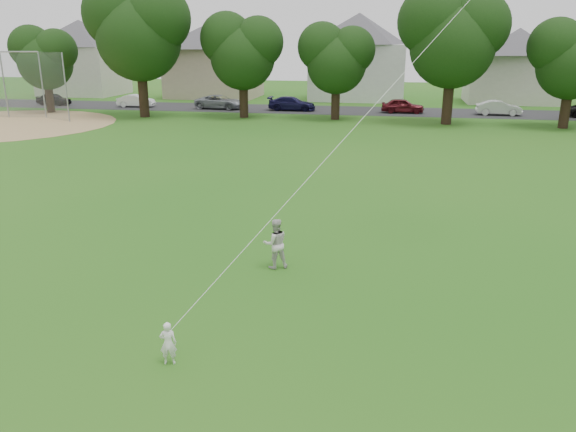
# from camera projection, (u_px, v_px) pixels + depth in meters

# --- Properties ---
(ground) EXTENTS (160.00, 160.00, 0.00)m
(ground) POSITION_uv_depth(u_px,v_px,m) (188.00, 340.00, 12.10)
(ground) COLOR #1F5E15
(ground) RESTS_ON ground
(street) EXTENTS (90.00, 7.00, 0.01)m
(street) POSITION_uv_depth(u_px,v_px,m) (349.00, 110.00, 51.48)
(street) COLOR #2D2D30
(street) RESTS_ON ground
(toddler) EXTENTS (0.38, 0.30, 0.92)m
(toddler) POSITION_uv_depth(u_px,v_px,m) (168.00, 343.00, 11.10)
(toddler) COLOR white
(toddler) RESTS_ON ground
(older_boy) EXTENTS (0.87, 0.80, 1.45)m
(older_boy) POSITION_uv_depth(u_px,v_px,m) (275.00, 244.00, 15.75)
(older_boy) COLOR beige
(older_boy) RESTS_ON ground
(kite) EXTENTS (3.81, 4.81, 12.96)m
(kite) POSITION_uv_depth(u_px,v_px,m) (356.00, 126.00, 13.44)
(kite) COLOR white
(kite) RESTS_ON ground
(baseball_backstop) EXTENTS (11.96, 3.62, 5.29)m
(baseball_backstop) POSITION_uv_depth(u_px,v_px,m) (1.00, 86.00, 45.51)
(baseball_backstop) COLOR gray
(baseball_backstop) RESTS_ON ground
(tree_row) EXTENTS (83.86, 10.12, 11.82)m
(tree_row) POSITION_uv_depth(u_px,v_px,m) (359.00, 35.00, 43.24)
(tree_row) COLOR black
(tree_row) RESTS_ON ground
(parked_cars) EXTENTS (63.19, 2.58, 1.27)m
(parked_cars) POSITION_uv_depth(u_px,v_px,m) (362.00, 105.00, 50.15)
(parked_cars) COLOR black
(parked_cars) RESTS_ON ground
(house_row) EXTENTS (76.54, 14.16, 10.54)m
(house_row) POSITION_uv_depth(u_px,v_px,m) (364.00, 51.00, 59.22)
(house_row) COLOR beige
(house_row) RESTS_ON ground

